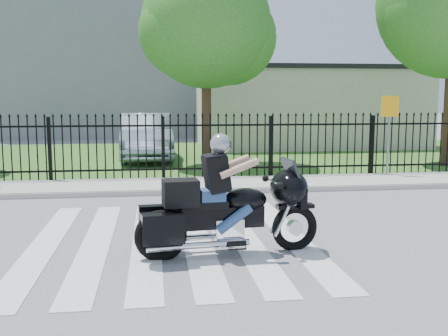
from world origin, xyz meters
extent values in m
plane|color=slate|center=(0.00, 0.00, 0.00)|extent=(120.00, 120.00, 0.00)
cube|color=#ADAAA3|center=(0.00, 5.00, 0.06)|extent=(40.00, 2.00, 0.12)
cube|color=#ADAAA3|center=(0.00, 4.00, 0.06)|extent=(40.00, 0.12, 0.12)
cube|color=#365F20|center=(0.00, 12.00, 0.01)|extent=(40.00, 12.00, 0.02)
cube|color=black|center=(0.00, 6.00, 0.35)|extent=(26.00, 0.04, 0.05)
cube|color=black|center=(0.00, 6.00, 1.55)|extent=(26.00, 0.04, 0.05)
cylinder|color=#382316|center=(1.50, 9.00, 2.08)|extent=(0.32, 0.32, 4.16)
sphere|color=#2A681D|center=(1.50, 9.00, 4.68)|extent=(4.20, 4.20, 4.20)
cube|color=beige|center=(7.00, 16.00, 1.75)|extent=(10.00, 6.00, 3.50)
cube|color=black|center=(7.00, 16.00, 3.60)|extent=(10.20, 6.20, 0.20)
cube|color=gray|center=(-3.00, 26.00, 6.00)|extent=(15.00, 10.00, 12.00)
torus|color=black|center=(1.85, -0.78, 0.35)|extent=(0.73, 0.21, 0.72)
torus|color=black|center=(-0.18, -0.98, 0.35)|extent=(0.78, 0.23, 0.76)
cube|color=black|center=(0.65, -0.90, 0.58)|extent=(1.38, 0.39, 0.31)
ellipsoid|color=black|center=(1.07, -0.86, 0.82)|extent=(0.69, 0.48, 0.35)
cube|color=black|center=(0.44, -0.92, 0.78)|extent=(0.71, 0.40, 0.10)
cube|color=silver|center=(0.81, -0.88, 0.40)|extent=(0.45, 0.35, 0.31)
ellipsoid|color=black|center=(1.74, -0.79, 0.96)|extent=(0.64, 0.81, 0.57)
cube|color=black|center=(0.11, -0.95, 0.96)|extent=(0.54, 0.45, 0.38)
cube|color=navy|center=(0.57, -0.91, 0.90)|extent=(0.39, 0.35, 0.19)
sphere|color=#9EA0A5|center=(0.69, -0.89, 1.65)|extent=(0.30, 0.30, 0.30)
imported|color=#91A1B6|center=(-0.52, 11.18, 0.87)|extent=(1.92, 5.20, 1.70)
cylinder|color=gray|center=(6.35, 5.70, 1.19)|extent=(0.06, 0.06, 2.14)
cube|color=#FFAD0D|center=(6.35, 5.68, 2.06)|extent=(0.48, 0.12, 0.58)
camera|label=1|loc=(-0.27, -8.35, 2.33)|focal=42.00mm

